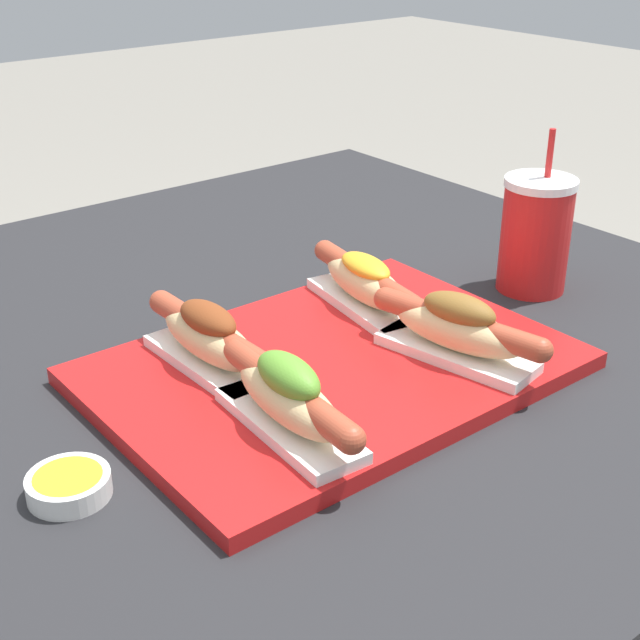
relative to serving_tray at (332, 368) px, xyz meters
name	(u,v)px	position (x,y,z in m)	size (l,w,h in m)	color
patio_table	(299,552)	(0.05, 0.13, -0.37)	(1.10, 1.10, 0.72)	#232326
serving_tray	(332,368)	(0.00, 0.00, 0.00)	(0.49, 0.34, 0.02)	red
hot_dog_0	(289,398)	(-0.12, -0.08, 0.04)	(0.07, 0.21, 0.08)	white
hot_dog_1	(458,329)	(0.11, -0.08, 0.04)	(0.09, 0.21, 0.07)	white
hot_dog_2	(209,338)	(-0.11, 0.07, 0.04)	(0.06, 0.22, 0.07)	white
hot_dog_3	(365,283)	(0.11, 0.08, 0.04)	(0.09, 0.21, 0.06)	white
sauce_bowl	(69,485)	(-0.31, -0.02, 0.00)	(0.07, 0.07, 0.02)	white
drink_cup	(535,234)	(0.35, 0.02, 0.07)	(0.09, 0.09, 0.21)	red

